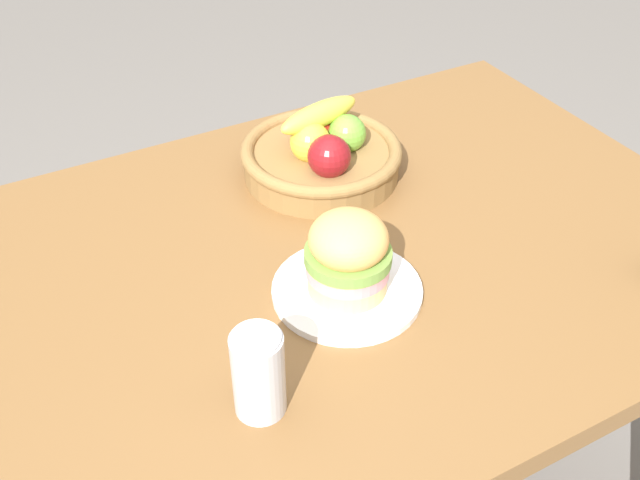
# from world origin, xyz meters

# --- Properties ---
(dining_table) EXTENTS (1.40, 0.90, 0.75)m
(dining_table) POSITION_xyz_m (0.00, 0.00, 0.65)
(dining_table) COLOR brown
(dining_table) RESTS_ON ground_plane
(plate) EXTENTS (0.22, 0.22, 0.01)m
(plate) POSITION_xyz_m (0.02, -0.09, 0.76)
(plate) COLOR white
(plate) RESTS_ON dining_table
(sandwich) EXTENTS (0.13, 0.13, 0.13)m
(sandwich) POSITION_xyz_m (0.02, -0.09, 0.83)
(sandwich) COLOR #E5BC75
(sandwich) RESTS_ON plate
(soda_can) EXTENTS (0.07, 0.07, 0.13)m
(soda_can) POSITION_xyz_m (-0.19, -0.23, 0.81)
(soda_can) COLOR silver
(soda_can) RESTS_ON dining_table
(fruit_basket) EXTENTS (0.29, 0.29, 0.13)m
(fruit_basket) POSITION_xyz_m (0.14, 0.21, 0.80)
(fruit_basket) COLOR olive
(fruit_basket) RESTS_ON dining_table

